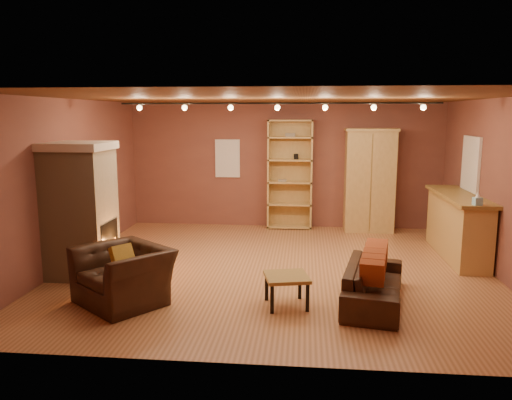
# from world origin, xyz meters

# --- Properties ---
(floor) EXTENTS (7.00, 7.00, 0.00)m
(floor) POSITION_xyz_m (0.00, 0.00, 0.00)
(floor) COLOR #935834
(floor) RESTS_ON ground
(ceiling) EXTENTS (7.00, 7.00, 0.00)m
(ceiling) POSITION_xyz_m (0.00, 0.00, 2.80)
(ceiling) COLOR brown
(ceiling) RESTS_ON back_wall
(back_wall) EXTENTS (7.00, 0.02, 2.80)m
(back_wall) POSITION_xyz_m (0.00, 3.25, 1.40)
(back_wall) COLOR brown
(back_wall) RESTS_ON floor
(left_wall) EXTENTS (0.02, 6.50, 2.80)m
(left_wall) POSITION_xyz_m (-3.50, 0.00, 1.40)
(left_wall) COLOR brown
(left_wall) RESTS_ON floor
(right_wall) EXTENTS (0.02, 6.50, 2.80)m
(right_wall) POSITION_xyz_m (3.50, 0.00, 1.40)
(right_wall) COLOR brown
(right_wall) RESTS_ON floor
(fireplace) EXTENTS (1.01, 0.98, 2.12)m
(fireplace) POSITION_xyz_m (-3.04, -0.60, 1.06)
(fireplace) COLOR tan
(fireplace) RESTS_ON floor
(back_window) EXTENTS (0.56, 0.04, 0.86)m
(back_window) POSITION_xyz_m (-1.30, 3.23, 1.55)
(back_window) COLOR white
(back_window) RESTS_ON back_wall
(bookcase) EXTENTS (0.99, 0.39, 2.43)m
(bookcase) POSITION_xyz_m (0.13, 3.12, 1.23)
(bookcase) COLOR tan
(bookcase) RESTS_ON floor
(armoire) EXTENTS (1.11, 0.63, 2.25)m
(armoire) POSITION_xyz_m (1.86, 2.96, 1.13)
(armoire) COLOR tan
(armoire) RESTS_ON floor
(bar_counter) EXTENTS (0.64, 2.39, 1.14)m
(bar_counter) POSITION_xyz_m (3.20, 1.04, 0.58)
(bar_counter) COLOR tan
(bar_counter) RESTS_ON floor
(tissue_box) EXTENTS (0.15, 0.15, 0.23)m
(tissue_box) POSITION_xyz_m (3.15, -0.03, 1.23)
(tissue_box) COLOR #89C5DC
(tissue_box) RESTS_ON bar_counter
(right_window) EXTENTS (0.05, 0.90, 1.00)m
(right_window) POSITION_xyz_m (3.47, 1.40, 1.65)
(right_window) COLOR white
(right_window) RESTS_ON right_wall
(loveseat) EXTENTS (0.88, 1.91, 0.77)m
(loveseat) POSITION_xyz_m (1.42, -1.36, 0.38)
(loveseat) COLOR black
(loveseat) RESTS_ON floor
(armchair) EXTENTS (1.40, 1.33, 1.03)m
(armchair) POSITION_xyz_m (-1.97, -1.70, 0.52)
(armchair) COLOR black
(armchair) RESTS_ON floor
(coffee_table) EXTENTS (0.67, 0.67, 0.42)m
(coffee_table) POSITION_xyz_m (0.24, -1.61, 0.36)
(coffee_table) COLOR olive
(coffee_table) RESTS_ON floor
(track_rail) EXTENTS (5.20, 0.09, 0.13)m
(track_rail) POSITION_xyz_m (0.00, 0.20, 2.68)
(track_rail) COLOR black
(track_rail) RESTS_ON ceiling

